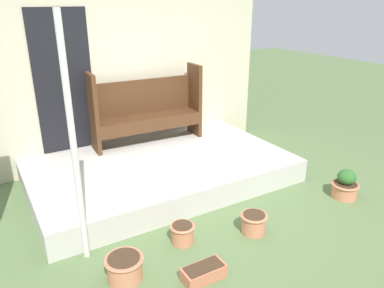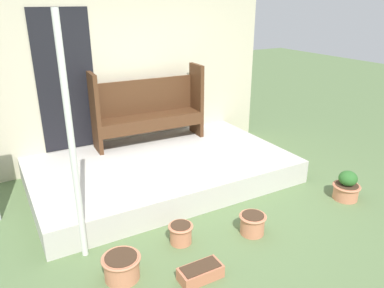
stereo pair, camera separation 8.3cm
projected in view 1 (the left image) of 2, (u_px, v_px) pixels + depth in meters
name	position (u px, v px, depth m)	size (l,w,h in m)	color
ground_plane	(206.00, 213.00, 4.55)	(24.00, 24.00, 0.00)	#5B7547
porch_slab	(161.00, 170.00, 5.30)	(3.52, 2.12, 0.32)	beige
house_wall	(125.00, 78.00, 5.74)	(4.72, 0.08, 2.60)	beige
support_post	(74.00, 147.00, 3.36)	(0.06, 0.06, 2.37)	white
bench	(146.00, 107.00, 5.73)	(1.72, 0.47, 1.15)	#4C2D19
flower_pot_left	(124.00, 267.00, 3.44)	(0.37, 0.37, 0.24)	tan
flower_pot_middle	(182.00, 233.00, 3.96)	(0.27, 0.27, 0.22)	tan
flower_pot_right	(254.00, 222.00, 4.13)	(0.30, 0.30, 0.23)	tan
flower_pot_far_right	(345.00, 186.00, 4.85)	(0.35, 0.35, 0.39)	tan
planter_box_rect	(204.00, 272.00, 3.46)	(0.41, 0.20, 0.14)	#C67251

